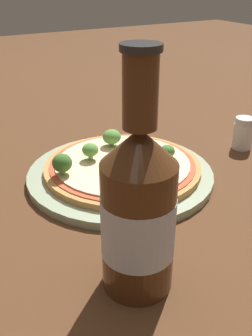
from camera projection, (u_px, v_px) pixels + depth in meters
ground_plane at (131, 175)px, 0.62m from camera, size 3.00×3.00×0.00m
plate at (121, 174)px, 0.61m from camera, size 0.28×0.28×0.01m
pizza at (121, 165)px, 0.60m from camera, size 0.24×0.24×0.01m
broccoli_floret_0 at (140, 138)px, 0.65m from camera, size 0.02×0.02×0.02m
broccoli_floret_1 at (167, 151)px, 0.60m from camera, size 0.02×0.02×0.02m
broccoli_floret_2 at (62, 163)px, 0.56m from camera, size 0.03×0.03×0.03m
broccoli_floret_3 at (113, 137)px, 0.65m from camera, size 0.03×0.03×0.03m
broccoli_floret_4 at (168, 166)px, 0.55m from camera, size 0.02×0.02×0.02m
broccoli_floret_5 at (90, 150)px, 0.60m from camera, size 0.03×0.03×0.03m
beer_bottle at (138, 211)px, 0.37m from camera, size 0.07×0.07×0.24m
pepper_shaker at (243, 133)px, 0.70m from camera, size 0.03×0.03×0.06m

